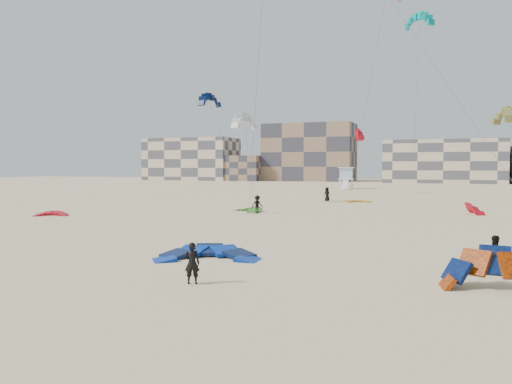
% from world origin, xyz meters
% --- Properties ---
extents(ground, '(320.00, 320.00, 0.00)m').
position_xyz_m(ground, '(0.00, 0.00, 0.00)').
color(ground, beige).
rests_on(ground, ground).
extents(kite_ground_blue, '(6.37, 6.52, 1.92)m').
position_xyz_m(kite_ground_blue, '(-1.46, 1.86, 0.00)').
color(kite_ground_blue, '#0047B8').
rests_on(kite_ground_blue, ground).
extents(kite_ground_orange, '(4.33, 4.23, 3.84)m').
position_xyz_m(kite_ground_orange, '(11.67, -0.40, 0.00)').
color(kite_ground_orange, '#D44500').
rests_on(kite_ground_orange, ground).
extents(kite_ground_red, '(3.94, 4.05, 1.34)m').
position_xyz_m(kite_ground_red, '(-25.11, 16.50, 0.00)').
color(kite_ground_red, red).
rests_on(kite_ground_red, ground).
extents(kite_ground_green, '(5.12, 5.14, 1.53)m').
position_xyz_m(kite_ground_green, '(-9.17, 27.23, 0.00)').
color(kite_ground_green, '#3E9521').
rests_on(kite_ground_green, ground).
extents(kite_ground_red_far, '(3.52, 3.44, 3.09)m').
position_xyz_m(kite_ground_red_far, '(12.84, 32.38, 0.00)').
color(kite_ground_red_far, red).
rests_on(kite_ground_red_far, ground).
extents(kite_ground_yellow, '(4.78, 4.84, 0.59)m').
position_xyz_m(kite_ground_yellow, '(-0.59, 44.65, 0.00)').
color(kite_ground_yellow, gold).
rests_on(kite_ground_yellow, ground).
extents(kitesurfer_main, '(0.71, 0.58, 1.69)m').
position_xyz_m(kitesurfer_main, '(0.41, -3.33, 0.85)').
color(kitesurfer_main, black).
rests_on(kitesurfer_main, ground).
extents(kitesurfer_b, '(0.85, 0.67, 1.75)m').
position_xyz_m(kitesurfer_b, '(12.03, 2.63, 0.87)').
color(kitesurfer_b, black).
rests_on(kitesurfer_b, ground).
extents(kitesurfer_c, '(1.31, 1.28, 1.80)m').
position_xyz_m(kitesurfer_c, '(-7.50, 25.55, 0.90)').
color(kitesurfer_c, black).
rests_on(kitesurfer_c, ground).
extents(kitesurfer_e, '(1.08, 0.92, 1.88)m').
position_xyz_m(kitesurfer_e, '(-4.79, 45.46, 0.94)').
color(kitesurfer_e, black).
rests_on(kitesurfer_e, ground).
extents(kite_fly_grey, '(7.00, 11.04, 10.50)m').
position_xyz_m(kite_fly_grey, '(-13.75, 37.84, 10.15)').
color(kite_fly_grey, white).
rests_on(kite_fly_grey, ground).
extents(kite_fly_olive, '(7.80, 5.37, 9.77)m').
position_xyz_m(kite_fly_olive, '(15.38, 33.71, 9.55)').
color(kite_fly_olive, olive).
rests_on(kite_fly_olive, ground).
extents(kite_fly_navy, '(9.75, 7.56, 15.45)m').
position_xyz_m(kite_fly_navy, '(-24.88, 50.71, 14.94)').
color(kite_fly_navy, '#0A1F45').
rests_on(kite_fly_navy, ground).
extents(kite_fly_teal_b, '(5.24, 6.20, 25.86)m').
position_xyz_m(kite_fly_teal_b, '(6.22, 56.01, 25.65)').
color(kite_fly_teal_b, '#00939C').
rests_on(kite_fly_teal_b, ground).
extents(kite_fly_red, '(5.93, 7.39, 10.41)m').
position_xyz_m(kite_fly_red, '(-3.70, 66.11, 9.93)').
color(kite_fly_red, red).
rests_on(kite_fly_red, ground).
extents(lifeguard_tower_far, '(3.44, 6.26, 4.48)m').
position_xyz_m(lifeguard_tower_far, '(-8.76, 81.72, 2.22)').
color(lifeguard_tower_far, white).
rests_on(lifeguard_tower_far, ground).
extents(condo_west_a, '(30.00, 15.00, 14.00)m').
position_xyz_m(condo_west_a, '(-70.00, 130.00, 7.00)').
color(condo_west_a, beige).
rests_on(condo_west_a, ground).
extents(condo_west_b, '(28.00, 14.00, 18.00)m').
position_xyz_m(condo_west_b, '(-30.00, 134.00, 9.00)').
color(condo_west_b, '#876852').
rests_on(condo_west_b, ground).
extents(condo_mid, '(32.00, 16.00, 12.00)m').
position_xyz_m(condo_mid, '(10.00, 130.00, 6.00)').
color(condo_mid, beige).
rests_on(condo_mid, ground).
extents(condo_fill_left, '(12.00, 10.00, 8.00)m').
position_xyz_m(condo_fill_left, '(-50.00, 128.00, 4.00)').
color(condo_fill_left, '#876852').
rests_on(condo_fill_left, ground).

